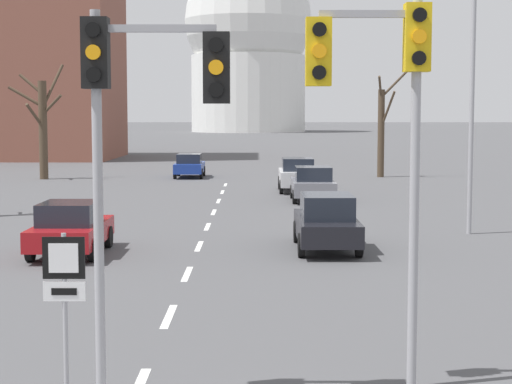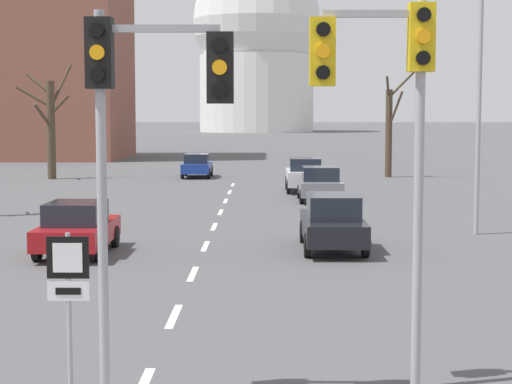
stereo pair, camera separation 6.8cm
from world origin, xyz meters
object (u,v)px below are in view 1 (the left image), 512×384
(sedan_far_right, at_px, (302,175))
(sedan_far_left, at_px, (330,222))
(traffic_signal_centre_tall, at_px, (142,107))
(street_lamp_right, at_px, (468,71))
(sedan_near_left, at_px, (317,184))
(route_sign_post, at_px, (69,285))
(sedan_mid_centre, at_px, (75,228))
(sedan_near_right, at_px, (194,165))
(traffic_signal_near_right, at_px, (388,94))

(sedan_far_right, bearing_deg, sedan_far_left, -90.18)
(traffic_signal_centre_tall, xyz_separation_m, street_lamp_right, (8.46, 16.64, 1.31))
(street_lamp_right, bearing_deg, sedan_near_left, 111.47)
(route_sign_post, bearing_deg, traffic_signal_centre_tall, -12.20)
(sedan_mid_centre, bearing_deg, sedan_far_left, 6.67)
(sedan_far_left, bearing_deg, sedan_near_right, 102.29)
(sedan_mid_centre, distance_m, sedan_far_right, 21.13)
(sedan_far_left, bearing_deg, street_lamp_right, 35.04)
(street_lamp_right, xyz_separation_m, sedan_near_left, (-4.23, 10.76, -4.60))
(route_sign_post, height_order, sedan_far_right, route_sign_post)
(traffic_signal_near_right, bearing_deg, traffic_signal_centre_tall, -171.32)
(sedan_mid_centre, relative_size, sedan_far_left, 0.90)
(street_lamp_right, relative_size, sedan_near_left, 2.21)
(traffic_signal_near_right, distance_m, street_lamp_right, 16.92)
(traffic_signal_centre_tall, distance_m, sedan_far_left, 14.18)
(route_sign_post, height_order, sedan_mid_centre, route_sign_post)
(traffic_signal_centre_tall, height_order, route_sign_post, traffic_signal_centre_tall)
(route_sign_post, xyz_separation_m, sedan_near_right, (-1.48, 41.84, -0.81))
(sedan_far_left, bearing_deg, sedan_near_left, 87.82)
(traffic_signal_near_right, bearing_deg, sedan_mid_centre, 120.78)
(traffic_signal_near_right, xyz_separation_m, sedan_far_right, (0.32, 31.70, -3.39))
(sedan_near_left, xyz_separation_m, sedan_far_left, (-0.54, -14.10, 0.03))
(sedan_mid_centre, bearing_deg, sedan_near_right, 87.89)
(sedan_mid_centre, relative_size, sedan_far_right, 0.95)
(traffic_signal_centre_tall, distance_m, sedan_near_left, 27.92)
(street_lamp_right, bearing_deg, traffic_signal_centre_tall, -116.96)
(sedan_near_right, xyz_separation_m, sedan_far_right, (6.33, -9.85, 0.12))
(sedan_near_right, xyz_separation_m, sedan_far_left, (6.27, -28.78, 0.07))
(sedan_far_left, bearing_deg, sedan_far_right, 89.82)
(sedan_mid_centre, xyz_separation_m, sedan_far_right, (7.42, 19.78, 0.12))
(traffic_signal_centre_tall, height_order, sedan_near_left, traffic_signal_centre_tall)
(sedan_mid_centre, distance_m, sedan_far_left, 7.41)
(traffic_signal_centre_tall, xyz_separation_m, sedan_mid_centre, (-3.66, 12.44, -3.33))
(sedan_near_right, height_order, sedan_far_right, sedan_far_right)
(street_lamp_right, xyz_separation_m, sedan_near_right, (-11.04, 25.43, -4.64))
(street_lamp_right, bearing_deg, sedan_far_left, -144.96)
(street_lamp_right, height_order, sedan_near_left, street_lamp_right)
(sedan_mid_centre, bearing_deg, sedan_near_left, 62.18)
(sedan_near_right, relative_size, sedan_far_right, 0.95)
(street_lamp_right, bearing_deg, sedan_mid_centre, -160.88)
(sedan_far_right, bearing_deg, route_sign_post, -98.63)
(street_lamp_right, distance_m, sedan_mid_centre, 13.65)
(sedan_far_left, height_order, sedan_far_right, sedan_far_right)
(sedan_near_left, relative_size, sedan_far_right, 0.95)
(sedan_near_right, height_order, sedan_far_left, sedan_far_left)
(sedan_near_right, xyz_separation_m, sedan_mid_centre, (-1.09, -29.64, 0.00))
(sedan_near_right, bearing_deg, traffic_signal_near_right, -81.77)
(sedan_near_right, bearing_deg, sedan_far_right, -57.29)
(street_lamp_right, height_order, sedan_near_right, street_lamp_right)
(street_lamp_right, relative_size, sedan_far_right, 2.10)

